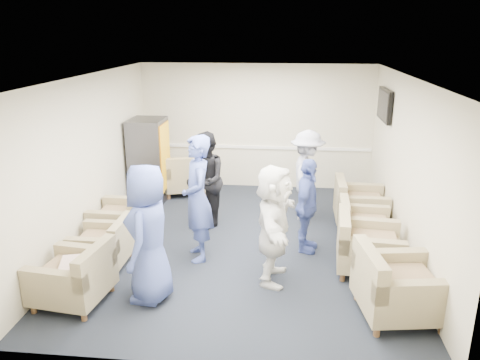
# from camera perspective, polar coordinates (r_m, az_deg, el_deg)

# --- Properties ---
(floor) EXTENTS (6.00, 6.00, 0.00)m
(floor) POSITION_cam_1_polar(r_m,az_deg,el_deg) (7.81, 0.38, -7.66)
(floor) COLOR black
(floor) RESTS_ON ground
(ceiling) EXTENTS (6.00, 6.00, 0.00)m
(ceiling) POSITION_cam_1_polar(r_m,az_deg,el_deg) (7.09, 0.42, 12.46)
(ceiling) COLOR silver
(ceiling) RESTS_ON back_wall
(back_wall) EXTENTS (5.00, 0.02, 2.70)m
(back_wall) POSITION_cam_1_polar(r_m,az_deg,el_deg) (10.24, 2.01, 6.49)
(back_wall) COLOR beige
(back_wall) RESTS_ON floor
(front_wall) EXTENTS (5.00, 0.02, 2.70)m
(front_wall) POSITION_cam_1_polar(r_m,az_deg,el_deg) (4.55, -3.26, -8.47)
(front_wall) COLOR beige
(front_wall) RESTS_ON floor
(left_wall) EXTENTS (0.02, 6.00, 2.70)m
(left_wall) POSITION_cam_1_polar(r_m,az_deg,el_deg) (7.96, -17.83, 2.32)
(left_wall) COLOR beige
(left_wall) RESTS_ON floor
(right_wall) EXTENTS (0.02, 6.00, 2.70)m
(right_wall) POSITION_cam_1_polar(r_m,az_deg,el_deg) (7.53, 19.70, 1.26)
(right_wall) COLOR beige
(right_wall) RESTS_ON floor
(chair_rail) EXTENTS (4.98, 0.04, 0.06)m
(chair_rail) POSITION_cam_1_polar(r_m,az_deg,el_deg) (10.32, 1.98, 4.02)
(chair_rail) COLOR white
(chair_rail) RESTS_ON back_wall
(tv) EXTENTS (0.10, 1.00, 0.58)m
(tv) POSITION_cam_1_polar(r_m,az_deg,el_deg) (9.09, 17.21, 8.72)
(tv) COLOR black
(tv) RESTS_ON right_wall
(armchair_left_near) EXTENTS (0.96, 0.96, 0.68)m
(armchair_left_near) POSITION_cam_1_polar(r_m,az_deg,el_deg) (6.44, -19.35, -11.26)
(armchair_left_near) COLOR #8A7C59
(armchair_left_near) RESTS_ON floor
(armchair_left_mid) EXTENTS (0.78, 0.78, 0.62)m
(armchair_left_mid) POSITION_cam_1_polar(r_m,az_deg,el_deg) (7.28, -16.12, -7.71)
(armchair_left_mid) COLOR #8A7C59
(armchair_left_mid) RESTS_ON floor
(armchair_left_far) EXTENTS (0.87, 0.87, 0.68)m
(armchair_left_far) POSITION_cam_1_polar(r_m,az_deg,el_deg) (8.04, -13.94, -4.80)
(armchair_left_far) COLOR #8A7C59
(armchair_left_far) RESTS_ON floor
(armchair_right_near) EXTENTS (1.08, 1.08, 0.76)m
(armchair_right_near) POSITION_cam_1_polar(r_m,az_deg,el_deg) (6.10, 18.29, -12.46)
(armchair_right_near) COLOR #8A7C59
(armchair_right_near) RESTS_ON floor
(armchair_right_midnear) EXTENTS (0.98, 0.98, 0.73)m
(armchair_right_midnear) POSITION_cam_1_polar(r_m,az_deg,el_deg) (7.06, 14.97, -7.98)
(armchair_right_midnear) COLOR #8A7C59
(armchair_right_midnear) RESTS_ON floor
(armchair_right_midfar) EXTENTS (0.86, 0.86, 0.66)m
(armchair_right_midfar) POSITION_cam_1_polar(r_m,az_deg,el_deg) (7.78, 14.59, -5.73)
(armchair_right_midfar) COLOR #8A7C59
(armchair_right_midfar) RESTS_ON floor
(armchair_right_far) EXTENTS (0.90, 0.90, 0.71)m
(armchair_right_far) POSITION_cam_1_polar(r_m,az_deg,el_deg) (8.68, 14.04, -3.02)
(armchair_right_far) COLOR #8A7C59
(armchair_right_far) RESTS_ON floor
(armchair_corner) EXTENTS (1.13, 1.13, 0.74)m
(armchair_corner) POSITION_cam_1_polar(r_m,az_deg,el_deg) (10.05, -6.64, 0.38)
(armchair_corner) COLOR #8A7C59
(armchair_corner) RESTS_ON floor
(vending_machine) EXTENTS (0.69, 0.80, 1.69)m
(vending_machine) POSITION_cam_1_polar(r_m,az_deg,el_deg) (9.66, -10.98, 2.39)
(vending_machine) COLOR #48484F
(vending_machine) RESTS_ON floor
(backpack) EXTENTS (0.27, 0.20, 0.45)m
(backpack) POSITION_cam_1_polar(r_m,az_deg,el_deg) (7.73, -12.89, -6.52)
(backpack) COLOR black
(backpack) RESTS_ON floor
(pillow) EXTENTS (0.43, 0.50, 0.12)m
(pillow) POSITION_cam_1_polar(r_m,az_deg,el_deg) (6.37, -19.57, -9.85)
(pillow) COLOR beige
(pillow) RESTS_ON armchair_left_near
(person_front_left) EXTENTS (0.62, 0.92, 1.82)m
(person_front_left) POSITION_cam_1_polar(r_m,az_deg,el_deg) (6.05, -11.08, -6.45)
(person_front_left) COLOR #4456A5
(person_front_left) RESTS_ON floor
(person_mid_left) EXTENTS (0.66, 0.81, 1.93)m
(person_mid_left) POSITION_cam_1_polar(r_m,az_deg,el_deg) (7.00, -5.22, -2.28)
(person_mid_left) COLOR #4456A5
(person_mid_left) RESTS_ON floor
(person_back_left) EXTENTS (0.84, 0.97, 1.70)m
(person_back_left) POSITION_cam_1_polar(r_m,az_deg,el_deg) (8.22, -4.26, -0.02)
(person_back_left) COLOR black
(person_back_left) RESTS_ON floor
(person_back_right) EXTENTS (0.71, 1.13, 1.67)m
(person_back_right) POSITION_cam_1_polar(r_m,az_deg,el_deg) (8.60, 8.14, 0.54)
(person_back_right) COLOR silver
(person_back_right) RESTS_ON floor
(person_mid_right) EXTENTS (0.54, 0.94, 1.51)m
(person_mid_right) POSITION_cam_1_polar(r_m,az_deg,el_deg) (7.35, 8.14, -3.15)
(person_mid_right) COLOR #4456A5
(person_mid_right) RESTS_ON floor
(person_front_right) EXTENTS (0.60, 1.59, 1.68)m
(person_front_right) POSITION_cam_1_polar(r_m,az_deg,el_deg) (6.40, 4.16, -5.41)
(person_front_right) COLOR white
(person_front_right) RESTS_ON floor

